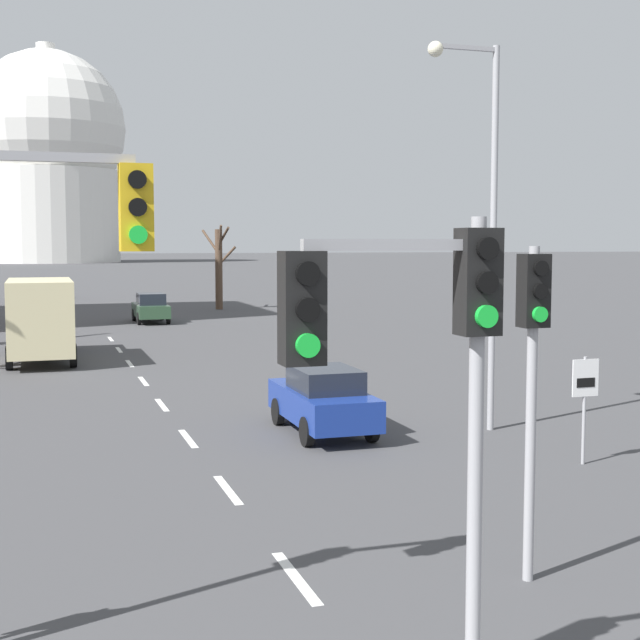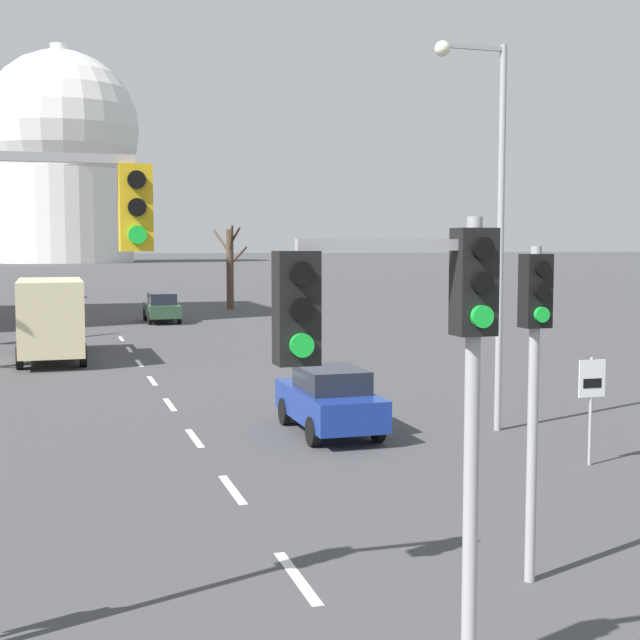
# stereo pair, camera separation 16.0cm
# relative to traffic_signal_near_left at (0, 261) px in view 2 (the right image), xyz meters

# --- Properties ---
(lane_stripe_1) EXTENTS (0.16, 2.00, 0.01)m
(lane_stripe_1) POSITION_rel_traffic_signal_near_left_xyz_m (3.60, 1.19, -4.31)
(lane_stripe_1) COLOR silver
(lane_stripe_1) RESTS_ON ground_plane
(lane_stripe_2) EXTENTS (0.16, 2.00, 0.01)m
(lane_stripe_2) POSITION_rel_traffic_signal_near_left_xyz_m (3.60, 5.69, -4.31)
(lane_stripe_2) COLOR silver
(lane_stripe_2) RESTS_ON ground_plane
(lane_stripe_3) EXTENTS (0.16, 2.00, 0.01)m
(lane_stripe_3) POSITION_rel_traffic_signal_near_left_xyz_m (3.60, 10.19, -4.31)
(lane_stripe_3) COLOR silver
(lane_stripe_3) RESTS_ON ground_plane
(lane_stripe_4) EXTENTS (0.16, 2.00, 0.01)m
(lane_stripe_4) POSITION_rel_traffic_signal_near_left_xyz_m (3.60, 14.69, -4.31)
(lane_stripe_4) COLOR silver
(lane_stripe_4) RESTS_ON ground_plane
(lane_stripe_5) EXTENTS (0.16, 2.00, 0.01)m
(lane_stripe_5) POSITION_rel_traffic_signal_near_left_xyz_m (3.60, 19.19, -4.31)
(lane_stripe_5) COLOR silver
(lane_stripe_5) RESTS_ON ground_plane
(lane_stripe_6) EXTENTS (0.16, 2.00, 0.01)m
(lane_stripe_6) POSITION_rel_traffic_signal_near_left_xyz_m (3.60, 23.69, -4.31)
(lane_stripe_6) COLOR silver
(lane_stripe_6) RESTS_ON ground_plane
(lane_stripe_7) EXTENTS (0.16, 2.00, 0.01)m
(lane_stripe_7) POSITION_rel_traffic_signal_near_left_xyz_m (3.60, 28.19, -4.31)
(lane_stripe_7) COLOR silver
(lane_stripe_7) RESTS_ON ground_plane
(lane_stripe_8) EXTENTS (0.16, 2.00, 0.01)m
(lane_stripe_8) POSITION_rel_traffic_signal_near_left_xyz_m (3.60, 32.69, -4.31)
(lane_stripe_8) COLOR silver
(lane_stripe_8) RESTS_ON ground_plane
(traffic_signal_near_left) EXTENTS (2.52, 0.34, 5.68)m
(traffic_signal_near_left) POSITION_rel_traffic_signal_near_left_xyz_m (0.00, 0.00, 0.00)
(traffic_signal_near_left) COLOR #9E9EA3
(traffic_signal_near_left) RESTS_ON ground_plane
(traffic_signal_centre_tall) EXTENTS (2.00, 0.34, 4.74)m
(traffic_signal_centre_tall) POSITION_rel_traffic_signal_near_left_xyz_m (3.55, -2.89, -0.73)
(traffic_signal_centre_tall) COLOR #9E9EA3
(traffic_signal_centre_tall) RESTS_ON ground_plane
(traffic_signal_near_right) EXTENTS (0.36, 0.34, 4.47)m
(traffic_signal_near_right) POSITION_rel_traffic_signal_near_left_xyz_m (6.54, 0.16, -1.19)
(traffic_signal_near_right) COLOR #9E9EA3
(traffic_signal_near_right) RESTS_ON ground_plane
(speed_limit_sign) EXTENTS (0.60, 0.08, 2.21)m
(speed_limit_sign) POSITION_rel_traffic_signal_near_left_xyz_m (10.91, 5.35, -2.83)
(speed_limit_sign) COLOR #9E9EA3
(speed_limit_sign) RESTS_ON ground_plane
(street_lamp_right) EXTENTS (1.82, 0.36, 9.11)m
(street_lamp_right) POSITION_rel_traffic_signal_near_left_xyz_m (10.46, 8.96, 1.16)
(street_lamp_right) COLOR #9E9EA3
(street_lamp_right) RESTS_ON ground_plane
(sedan_near_left) EXTENTS (1.72, 4.01, 1.59)m
(sedan_near_left) POSITION_rel_traffic_signal_near_left_xyz_m (6.76, 9.80, -3.50)
(sedan_near_left) COLOR navy
(sedan_near_left) RESTS_ON ground_plane
(sedan_near_right) EXTENTS (1.88, 4.34, 1.47)m
(sedan_near_right) POSITION_rel_traffic_signal_near_left_xyz_m (1.18, 66.49, -3.55)
(sedan_near_right) COLOR black
(sedan_near_right) RESTS_ON ground_plane
(sedan_mid_centre) EXTENTS (1.79, 4.36, 1.68)m
(sedan_mid_centre) POSITION_rel_traffic_signal_near_left_xyz_m (6.49, 40.97, -3.47)
(sedan_mid_centre) COLOR #2D4C33
(sedan_mid_centre) RESTS_ON ground_plane
(delivery_truck) EXTENTS (2.44, 7.20, 3.14)m
(delivery_truck) POSITION_rel_traffic_signal_near_left_xyz_m (0.45, 25.51, -2.62)
(delivery_truck) COLOR #333842
(delivery_truck) RESTS_ON ground_plane
(bare_tree_right_near) EXTENTS (2.03, 2.90, 5.73)m
(bare_tree_right_near) POSITION_rel_traffic_signal_near_left_xyz_m (12.20, 49.84, -1.33)
(bare_tree_right_near) COLOR brown
(bare_tree_right_near) RESTS_ON ground_plane
(capitol_dome) EXTENTS (35.65, 35.65, 50.35)m
(capitol_dome) POSITION_rel_traffic_signal_near_left_xyz_m (3.60, 208.70, 20.21)
(capitol_dome) COLOR silver
(capitol_dome) RESTS_ON ground_plane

